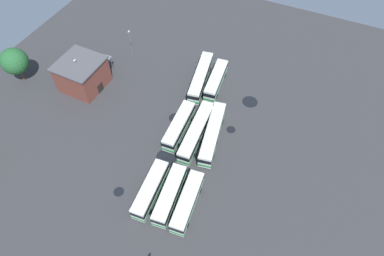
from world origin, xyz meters
name	(u,v)px	position (x,y,z in m)	size (l,w,h in m)	color
ground_plane	(196,136)	(0.00, 0.00, 0.00)	(108.55, 108.55, 0.00)	#333335
bus_row0_slot0	(187,202)	(-14.67, -5.13, 1.86)	(11.24, 3.75, 3.52)	silver
bus_row0_slot1	(170,195)	(-14.78, -1.76, 1.86)	(11.30, 3.90, 3.52)	silver
bus_row0_slot2	(151,189)	(-15.29, 1.79, 1.86)	(11.11, 3.53, 3.52)	silver
bus_row1_slot0	(212,134)	(0.63, -3.35, 1.86)	(14.63, 5.17, 3.52)	silver
bus_row1_slot1	(196,132)	(-0.33, -0.24, 1.86)	(14.54, 3.58, 3.52)	silver
bus_row1_slot2	(179,126)	(-0.40, 3.56, 1.86)	(11.70, 3.29, 3.52)	silver
bus_row2_slot1	(216,80)	(14.97, 1.80, 1.86)	(11.46, 3.85, 3.52)	silver
bus_row2_slot2	(201,77)	(14.35, 5.33, 1.86)	(14.63, 5.17, 3.52)	silver
depot_building	(82,74)	(2.51, 29.21, 3.40)	(9.65, 9.44, 6.75)	brown
maintenance_shelter	(90,68)	(4.48, 28.37, 3.84)	(10.88, 6.95, 4.04)	slate
lamp_post_mid_lot	(79,71)	(2.38, 29.89, 4.09)	(0.56, 0.28, 7.37)	slate
lamp_post_by_building	(131,43)	(15.77, 24.50, 4.20)	(0.56, 0.28, 7.58)	slate
tree_northwest	(14,61)	(-2.24, 43.27, 5.74)	(6.00, 6.00, 8.75)	brown
puddle_between_rows	(167,157)	(-7.16, 3.02, 0.00)	(4.11, 4.11, 0.01)	black
puddle_front_lane	(175,118)	(2.46, 5.97, 0.00)	(2.72, 2.72, 0.01)	black
puddle_near_shelter	(119,192)	(-17.39, 7.46, 0.00)	(1.94, 1.94, 0.01)	black
puddle_centre_drain	(250,102)	(13.65, -7.03, 0.00)	(3.45, 3.45, 0.01)	black
puddle_back_corner	(231,130)	(4.55, -5.98, 0.00)	(1.90, 1.90, 0.01)	black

